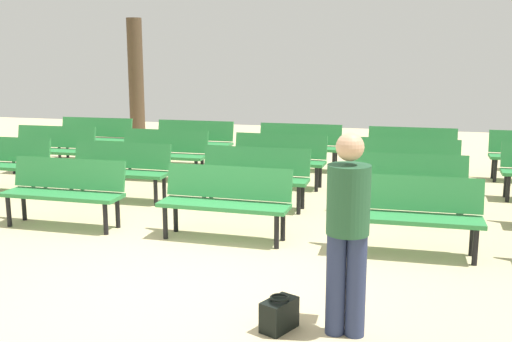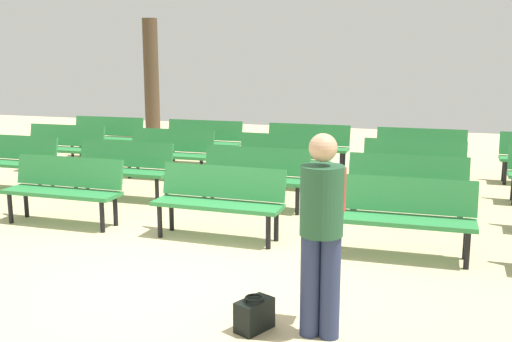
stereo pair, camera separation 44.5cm
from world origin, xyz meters
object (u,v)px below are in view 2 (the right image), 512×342
object	(u,v)px
bench_r0_c2	(220,198)
bench_r3_c3	(421,150)
bench_r0_c3	(401,212)
bench_r3_c1	(203,139)
bench_r3_c0	(106,135)
bench_r1_c1	(123,166)
bench_r2_c0	(64,145)
visitor_with_backpack	(322,223)
bench_r2_c2	(283,157)
bench_r0_c1	(65,186)
bench_r2_c3	(414,164)
tree_0	(151,79)
bench_r1_c3	(407,183)
bench_r2_c1	(170,150)
bench_r3_c2	(307,144)
handbag	(254,314)
bench_r1_c0	(12,158)
bench_r1_c2	(255,174)

from	to	relation	value
bench_r0_c2	bench_r3_c3	size ratio (longest dim) A/B	1.00
bench_r0_c3	bench_r3_c1	size ratio (longest dim) A/B	1.00
bench_r3_c3	bench_r3_c0	bearing A→B (deg)	179.18
bench_r1_c1	bench_r2_c0	world-z (taller)	same
visitor_with_backpack	bench_r2_c2	bearing A→B (deg)	-73.61
bench_r0_c1	bench_r0_c2	size ratio (longest dim) A/B	1.00
bench_r2_c0	bench_r2_c3	bearing A→B (deg)	-1.40
bench_r0_c1	visitor_with_backpack	xyz separation A→B (m)	(3.91, -2.18, 0.43)
tree_0	visitor_with_backpack	world-z (taller)	tree_0
bench_r0_c1	bench_r0_c2	distance (m)	2.19
bench_r3_c0	bench_r2_c2	bearing A→B (deg)	-20.99
bench_r0_c1	visitor_with_backpack	world-z (taller)	visitor_with_backpack
bench_r0_c2	bench_r0_c1	bearing A→B (deg)	-178.47
bench_r1_c3	visitor_with_backpack	size ratio (longest dim) A/B	0.98
bench_r0_c1	bench_r2_c1	xyz separation A→B (m)	(0.05, 3.10, 0.00)
bench_r3_c2	handbag	bearing A→B (deg)	-81.20
visitor_with_backpack	handbag	xyz separation A→B (m)	(-0.53, -0.09, -0.80)
bench_r2_c0	bench_r0_c2	bearing A→B (deg)	-36.38
handbag	tree_0	bearing A→B (deg)	121.19
bench_r3_c2	bench_r2_c0	bearing A→B (deg)	-161.43
bench_r0_c2	handbag	bearing A→B (deg)	-61.63
bench_r1_c3	bench_r2_c3	distance (m)	1.52
bench_r0_c1	bench_r0_c3	xyz separation A→B (m)	(4.36, -0.01, 0.00)
bench_r1_c3	handbag	size ratio (longest dim) A/B	4.41
bench_r3_c1	bench_r2_c3	bearing A→B (deg)	-20.74
bench_r0_c3	bench_r3_c1	bearing A→B (deg)	131.72
bench_r2_c0	handbag	size ratio (longest dim) A/B	4.40
bench_r0_c3	visitor_with_backpack	size ratio (longest dim) A/B	0.98
bench_r3_c1	visitor_with_backpack	bearing A→B (deg)	-61.29
bench_r1_c0	bench_r1_c1	bearing A→B (deg)	-1.75
bench_r0_c2	visitor_with_backpack	distance (m)	2.82
bench_r2_c0	bench_r3_c3	world-z (taller)	same
bench_r2_c3	visitor_with_backpack	world-z (taller)	visitor_with_backpack
bench_r0_c3	handbag	distance (m)	2.49
bench_r0_c1	bench_r0_c2	xyz separation A→B (m)	(2.19, 0.02, 0.00)
bench_r2_c1	bench_r3_c1	world-z (taller)	same
bench_r2_c0	bench_r1_c1	bearing A→B (deg)	-37.32
bench_r0_c2	bench_r1_c2	size ratio (longest dim) A/B	1.00
bench_r2_c3	tree_0	bearing A→B (deg)	145.46
bench_r2_c1	bench_r3_c1	size ratio (longest dim) A/B	1.00
bench_r2_c2	bench_r2_c3	distance (m)	2.14
bench_r1_c1	bench_r2_c3	world-z (taller)	same
bench_r2_c2	visitor_with_backpack	distance (m)	5.52
bench_r3_c1	bench_r3_c3	world-z (taller)	same
bench_r1_c1	bench_r3_c1	distance (m)	3.10
bench_r1_c1	bench_r1_c2	xyz separation A→B (m)	(2.14, 0.06, 0.00)
bench_r0_c1	bench_r3_c3	distance (m)	6.31
bench_r2_c0	tree_0	xyz separation A→B (m)	(-0.48, 4.59, 1.04)
bench_r2_c0	bench_r3_c0	xyz separation A→B (m)	(0.01, 1.51, 0.00)
bench_r2_c0	bench_r2_c3	xyz separation A→B (m)	(6.47, -0.00, 0.00)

